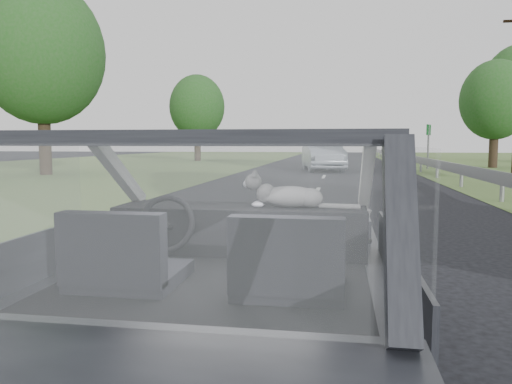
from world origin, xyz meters
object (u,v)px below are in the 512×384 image
(cat, at_px, (290,195))
(other_car, at_px, (323,155))
(subject_car, at_px, (218,273))
(highway_sign, at_px, (428,147))

(cat, bearing_deg, other_car, 91.82)
(subject_car, height_order, highway_sign, highway_sign)
(other_car, relative_size, highway_sign, 2.06)
(subject_car, xyz_separation_m, other_car, (-0.20, 22.54, 0.07))
(cat, xyz_separation_m, other_car, (-0.52, 21.94, -0.28))
(cat, height_order, highway_sign, highway_sign)
(cat, distance_m, highway_sign, 25.19)
(highway_sign, bearing_deg, other_car, -132.21)
(other_car, xyz_separation_m, highway_sign, (5.47, 2.76, 0.38))
(subject_car, relative_size, other_car, 0.83)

